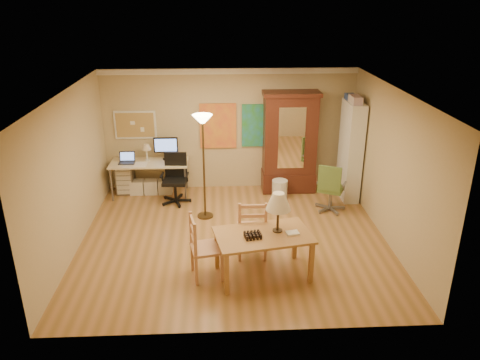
{
  "coord_description": "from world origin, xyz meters",
  "views": [
    {
      "loc": [
        -0.26,
        -7.5,
        4.19
      ],
      "look_at": [
        0.13,
        0.3,
        1.04
      ],
      "focal_mm": 35.0,
      "sensor_mm": 36.0,
      "label": 1
    }
  ],
  "objects_px": {
    "dining_table": "(269,225)",
    "computer_desk": "(152,174)",
    "office_chair_green": "(330,198)",
    "armoire": "(289,149)",
    "bookshelf": "(350,151)",
    "office_chair_black": "(176,190)"
  },
  "relations": [
    {
      "from": "computer_desk",
      "to": "office_chair_green",
      "type": "relative_size",
      "value": 1.62
    },
    {
      "from": "dining_table",
      "to": "office_chair_green",
      "type": "height_order",
      "value": "dining_table"
    },
    {
      "from": "dining_table",
      "to": "computer_desk",
      "type": "height_order",
      "value": "dining_table"
    },
    {
      "from": "office_chair_black",
      "to": "bookshelf",
      "type": "distance_m",
      "value": 3.8
    },
    {
      "from": "bookshelf",
      "to": "armoire",
      "type": "bearing_deg",
      "value": 160.44
    },
    {
      "from": "armoire",
      "to": "dining_table",
      "type": "bearing_deg",
      "value": -103.5
    },
    {
      "from": "computer_desk",
      "to": "office_chair_black",
      "type": "bearing_deg",
      "value": -40.04
    },
    {
      "from": "dining_table",
      "to": "office_chair_green",
      "type": "xyz_separation_m",
      "value": [
        1.51,
        2.24,
        -0.59
      ]
    },
    {
      "from": "armoire",
      "to": "bookshelf",
      "type": "height_order",
      "value": "armoire"
    },
    {
      "from": "computer_desk",
      "to": "bookshelf",
      "type": "relative_size",
      "value": 0.79
    },
    {
      "from": "computer_desk",
      "to": "bookshelf",
      "type": "bearing_deg",
      "value": -4.8
    },
    {
      "from": "office_chair_black",
      "to": "office_chair_green",
      "type": "distance_m",
      "value": 3.23
    },
    {
      "from": "office_chair_green",
      "to": "armoire",
      "type": "xyz_separation_m",
      "value": [
        -0.69,
        1.14,
        0.7
      ]
    },
    {
      "from": "dining_table",
      "to": "armoire",
      "type": "relative_size",
      "value": 0.71
    },
    {
      "from": "dining_table",
      "to": "bookshelf",
      "type": "xyz_separation_m",
      "value": [
        2.05,
        2.94,
        0.18
      ]
    },
    {
      "from": "office_chair_green",
      "to": "armoire",
      "type": "bearing_deg",
      "value": 121.35
    },
    {
      "from": "armoire",
      "to": "bookshelf",
      "type": "relative_size",
      "value": 1.06
    },
    {
      "from": "computer_desk",
      "to": "armoire",
      "type": "distance_m",
      "value": 3.08
    },
    {
      "from": "armoire",
      "to": "office_chair_black",
      "type": "bearing_deg",
      "value": -167.62
    },
    {
      "from": "computer_desk",
      "to": "bookshelf",
      "type": "height_order",
      "value": "bookshelf"
    },
    {
      "from": "office_chair_green",
      "to": "computer_desk",
      "type": "bearing_deg",
      "value": 164.16
    },
    {
      "from": "computer_desk",
      "to": "armoire",
      "type": "relative_size",
      "value": 0.75
    }
  ]
}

